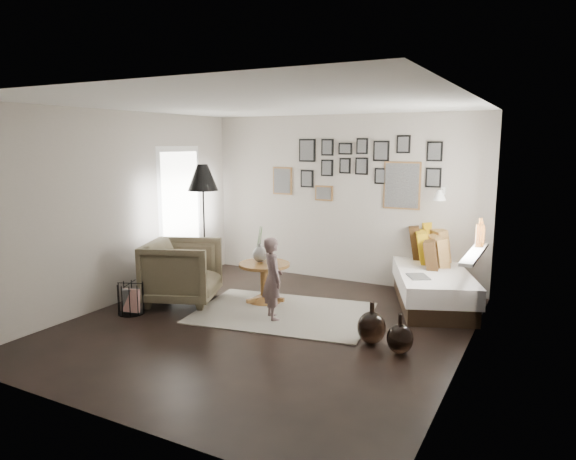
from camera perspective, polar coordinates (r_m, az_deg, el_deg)
The scene contains 23 objects.
ground at distance 6.27m, azimuth -2.59°, elevation -10.62°, with size 4.80×4.80×0.00m, color black.
wall_back at distance 8.09m, azimuth 6.00°, elevation 3.44°, with size 4.50×4.50×0.00m, color #9E968B.
wall_front at distance 4.10m, azimuth -20.01°, elevation -3.25°, with size 4.50×4.50×0.00m, color #9E968B.
wall_left at distance 7.34m, azimuth -18.01°, elevation 2.38°, with size 4.80×4.80×0.00m, color #9E968B.
wall_right at distance 5.19m, azimuth 19.25°, elevation -0.57°, with size 4.80×4.80×0.00m, color #9E968B.
ceiling at distance 5.89m, azimuth -2.78°, elevation 13.82°, with size 4.80×4.80×0.00m, color white.
door_left at distance 8.23m, azimuth -11.87°, elevation 1.64°, with size 0.00×2.14×2.14m.
window_right at distance 6.57m, azimuth 20.23°, elevation -1.81°, with size 0.15×1.32×1.30m.
gallery_wall at distance 7.93m, azimuth 7.95°, elevation 6.49°, with size 2.74×0.03×1.08m.
wall_sconce at distance 7.37m, azimuth 16.51°, elevation 3.76°, with size 0.18×0.36×0.16m.
rug at distance 6.70m, azimuth -0.57°, elevation -9.18°, with size 2.20×1.54×0.01m, color beige.
pedestal_table at distance 7.10m, azimuth -2.63°, elevation -6.01°, with size 0.70×0.70×0.55m.
vase at distance 7.04m, azimuth -3.14°, elevation -2.37°, with size 0.20×0.20×0.50m.
candles at distance 6.94m, azimuth -1.88°, elevation -2.78°, with size 0.12×0.12×0.26m.
daybed at distance 7.42m, azimuth 15.81°, elevation -5.03°, with size 1.61×2.28×1.04m.
magazine_on_daybed at distance 6.78m, azimuth 14.26°, elevation -5.04°, with size 0.23×0.32×0.02m, color black.
armchair at distance 7.20m, azimuth -11.65°, elevation -4.54°, with size 0.92×0.95×0.86m, color brown.
armchair_cushion at distance 7.20m, azimuth -11.22°, elevation -4.10°, with size 0.39×0.39×0.10m, color silver.
floor_lamp at distance 7.46m, azimuth -9.44°, elevation 5.24°, with size 0.44×0.44×1.87m.
magazine_basket at distance 6.94m, azimuth -17.06°, elevation -7.29°, with size 0.41×0.41×0.40m.
demijohn_large at distance 5.77m, azimuth 9.26°, elevation -10.64°, with size 0.31×0.31×0.47m.
demijohn_small at distance 5.58m, azimuth 12.33°, elevation -11.71°, with size 0.28×0.28×0.43m.
child at distance 6.36m, azimuth -1.72°, elevation -5.42°, with size 0.38×0.25×1.04m, color #644F50.
Camera 1 is at (2.99, -5.06, 2.18)m, focal length 32.00 mm.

